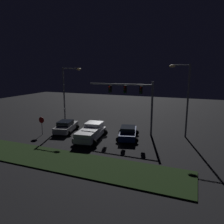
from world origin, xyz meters
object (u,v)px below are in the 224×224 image
at_px(car_sedan_far, 66,126).
at_px(pickup_truck, 91,131).
at_px(stop_sign, 42,122).
at_px(car_sedan, 128,133).
at_px(traffic_signal_gantry, 133,94).
at_px(street_lamp_right, 184,92).
at_px(street_lamp_left, 67,89).

bearing_deg(car_sedan_far, pickup_truck, -121.46).
bearing_deg(stop_sign, car_sedan, 12.86).
relative_size(car_sedan, stop_sign, 2.11).
distance_m(traffic_signal_gantry, street_lamp_right, 6.03).
distance_m(pickup_truck, street_lamp_left, 8.78).
bearing_deg(traffic_signal_gantry, street_lamp_left, 177.31).
height_order(traffic_signal_gantry, street_lamp_left, street_lamp_left).
distance_m(street_lamp_right, stop_sign, 17.40).
xyz_separation_m(car_sedan, car_sedan_far, (-8.21, -0.32, 0.00)).
xyz_separation_m(pickup_truck, traffic_signal_gantry, (3.55, 4.29, 3.90)).
xyz_separation_m(pickup_truck, car_sedan_far, (-4.41, 1.52, -0.26)).
height_order(car_sedan_far, stop_sign, stop_sign).
height_order(car_sedan, street_lamp_right, street_lamp_right).
distance_m(car_sedan, street_lamp_left, 11.23).
bearing_deg(traffic_signal_gantry, car_sedan, -84.11).
xyz_separation_m(car_sedan_far, stop_sign, (-2.12, -2.04, 0.82)).
bearing_deg(pickup_truck, car_sedan, -71.02).
bearing_deg(traffic_signal_gantry, car_sedan_far, -160.84).
distance_m(pickup_truck, car_sedan_far, 4.67).
height_order(traffic_signal_gantry, stop_sign, traffic_signal_gantry).
distance_m(street_lamp_left, street_lamp_right, 15.61).
bearing_deg(car_sedan_far, traffic_signal_gantry, -83.28).
bearing_deg(stop_sign, car_sedan_far, 43.85).
bearing_deg(street_lamp_right, stop_sign, -160.84).
bearing_deg(pickup_truck, street_lamp_left, 45.21).
bearing_deg(car_sedan, traffic_signal_gantry, -7.70).
height_order(car_sedan_far, street_lamp_left, street_lamp_left).
bearing_deg(street_lamp_right, pickup_truck, -152.01).
distance_m(car_sedan, stop_sign, 10.63).
height_order(car_sedan_far, street_lamp_right, street_lamp_right).
relative_size(car_sedan_far, street_lamp_right, 0.55).
height_order(car_sedan, street_lamp_left, street_lamp_left).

